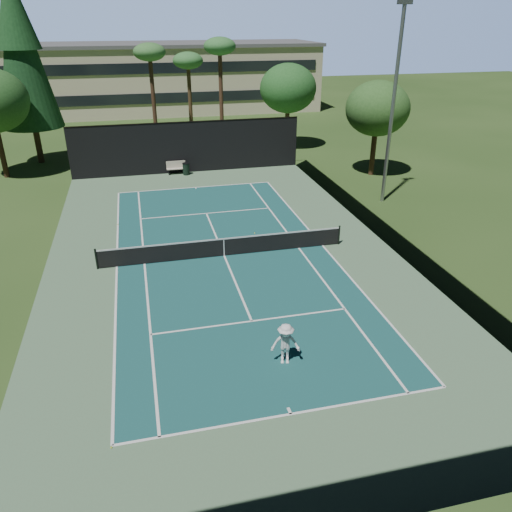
# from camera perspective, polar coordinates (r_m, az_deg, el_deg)

# --- Properties ---
(ground) EXTENTS (160.00, 160.00, 0.00)m
(ground) POSITION_cam_1_polar(r_m,az_deg,el_deg) (26.26, -3.65, -0.00)
(ground) COLOR #2B481B
(ground) RESTS_ON ground
(apron_slab) EXTENTS (18.00, 32.00, 0.01)m
(apron_slab) POSITION_cam_1_polar(r_m,az_deg,el_deg) (26.26, -3.65, 0.01)
(apron_slab) COLOR #547854
(apron_slab) RESTS_ON ground
(court_surface) EXTENTS (10.97, 23.77, 0.01)m
(court_surface) POSITION_cam_1_polar(r_m,az_deg,el_deg) (26.25, -3.65, 0.02)
(court_surface) COLOR #184F4E
(court_surface) RESTS_ON ground
(court_lines) EXTENTS (11.07, 23.87, 0.01)m
(court_lines) POSITION_cam_1_polar(r_m,az_deg,el_deg) (26.25, -3.65, 0.04)
(court_lines) COLOR white
(court_lines) RESTS_ON ground
(tennis_net) EXTENTS (12.90, 0.10, 1.10)m
(tennis_net) POSITION_cam_1_polar(r_m,az_deg,el_deg) (26.02, -3.69, 1.10)
(tennis_net) COLOR black
(tennis_net) RESTS_ON ground
(fence) EXTENTS (18.04, 32.05, 4.03)m
(fence) POSITION_cam_1_polar(r_m,az_deg,el_deg) (25.51, -3.80, 4.12)
(fence) COLOR black
(fence) RESTS_ON ground
(player) EXTENTS (1.17, 0.84, 1.63)m
(player) POSITION_cam_1_polar(r_m,az_deg,el_deg) (18.14, 3.39, -10.01)
(player) COLOR white
(player) RESTS_ON ground
(tennis_ball_a) EXTENTS (0.06, 0.06, 0.06)m
(tennis_ball_a) POSITION_cam_1_polar(r_m,az_deg,el_deg) (16.17, -16.20, -20.27)
(tennis_ball_a) COLOR #CBD330
(tennis_ball_a) RESTS_ON ground
(tennis_ball_b) EXTENTS (0.08, 0.08, 0.08)m
(tennis_ball_b) POSITION_cam_1_polar(r_m,az_deg,el_deg) (27.77, -5.23, 1.52)
(tennis_ball_b) COLOR #D8F337
(tennis_ball_b) RESTS_ON ground
(tennis_ball_c) EXTENTS (0.07, 0.07, 0.07)m
(tennis_ball_c) POSITION_cam_1_polar(r_m,az_deg,el_deg) (28.91, -0.16, 2.64)
(tennis_ball_c) COLOR yellow
(tennis_ball_c) RESTS_ON ground
(tennis_ball_d) EXTENTS (0.07, 0.07, 0.07)m
(tennis_ball_d) POSITION_cam_1_polar(r_m,az_deg,el_deg) (31.24, -15.51, 3.49)
(tennis_ball_d) COLOR #BCCB2E
(tennis_ball_d) RESTS_ON ground
(park_bench) EXTENTS (1.50, 0.45, 1.02)m
(park_bench) POSITION_cam_1_polar(r_m,az_deg,el_deg) (40.67, -9.12, 10.00)
(park_bench) COLOR beige
(park_bench) RESTS_ON ground
(trash_bin) EXTENTS (0.56, 0.56, 0.95)m
(trash_bin) POSITION_cam_1_polar(r_m,az_deg,el_deg) (40.33, -8.00, 9.84)
(trash_bin) COLOR black
(trash_bin) RESTS_ON ground
(pine_tree) EXTENTS (4.80, 4.80, 15.00)m
(pine_tree) POSITION_cam_1_polar(r_m,az_deg,el_deg) (46.09, -25.48, 21.24)
(pine_tree) COLOR #43311C
(pine_tree) RESTS_ON ground
(palm_a) EXTENTS (2.80, 2.80, 9.32)m
(palm_a) POSITION_cam_1_polar(r_m,az_deg,el_deg) (47.47, -12.05, 21.41)
(palm_a) COLOR #462C1E
(palm_a) RESTS_ON ground
(palm_b) EXTENTS (2.80, 2.80, 8.42)m
(palm_b) POSITION_cam_1_polar(r_m,az_deg,el_deg) (49.79, -7.77, 20.93)
(palm_b) COLOR #4E3721
(palm_b) RESTS_ON ground
(palm_c) EXTENTS (2.80, 2.80, 9.77)m
(palm_c) POSITION_cam_1_polar(r_m,az_deg,el_deg) (47.08, -4.16, 22.34)
(palm_c) COLOR #4C3020
(palm_c) RESTS_ON ground
(decid_tree_a) EXTENTS (5.12, 5.12, 7.62)m
(decid_tree_a) POSITION_cam_1_polar(r_m,az_deg,el_deg) (47.78, 3.68, 18.57)
(decid_tree_a) COLOR #412D1C
(decid_tree_a) RESTS_ON ground
(decid_tree_b) EXTENTS (4.80, 4.80, 7.14)m
(decid_tree_b) POSITION_cam_1_polar(r_m,az_deg,el_deg) (40.10, 13.71, 16.04)
(decid_tree_b) COLOR #4B3020
(decid_tree_b) RESTS_ON ground
(campus_building) EXTENTS (40.50, 12.50, 8.30)m
(campus_building) POSITION_cam_1_polar(r_m,az_deg,el_deg) (69.79, -10.88, 19.47)
(campus_building) COLOR beige
(campus_building) RESTS_ON ground
(light_pole) EXTENTS (0.90, 0.25, 12.22)m
(light_pole) POSITION_cam_1_polar(r_m,az_deg,el_deg) (33.72, 15.41, 16.50)
(light_pole) COLOR #94969C
(light_pole) RESTS_ON ground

